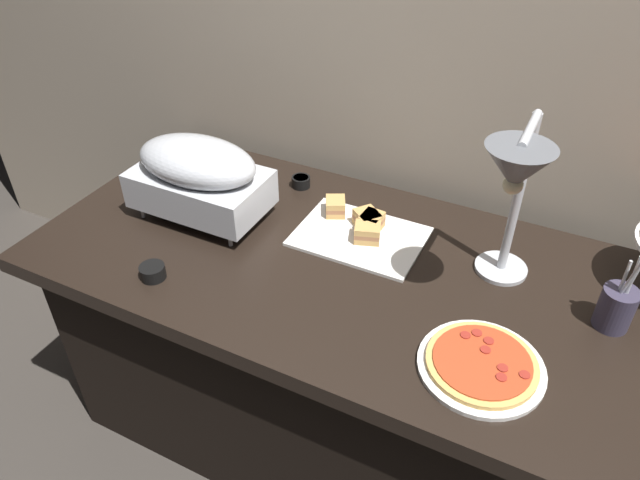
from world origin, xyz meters
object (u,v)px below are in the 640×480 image
(pizza_plate_front, at_px, (481,365))
(sauce_cup_near, at_px, (153,271))
(utensil_holder, at_px, (616,307))
(sandwich_platter, at_px, (360,229))
(heat_lamp, at_px, (515,181))
(sauce_cup_far, at_px, (301,181))
(chafing_dish, at_px, (199,175))

(pizza_plate_front, relative_size, sauce_cup_near, 4.19)
(utensil_holder, bearing_deg, sandwich_platter, 174.36)
(heat_lamp, relative_size, sauce_cup_near, 6.89)
(sauce_cup_far, bearing_deg, pizza_plate_front, -34.63)
(utensil_holder, bearing_deg, sauce_cup_far, 166.95)
(sauce_cup_far, height_order, utensil_holder, utensil_holder)
(chafing_dish, relative_size, sandwich_platter, 1.09)
(pizza_plate_front, distance_m, sauce_cup_far, 0.88)
(chafing_dish, relative_size, heat_lamp, 0.84)
(heat_lamp, xyz_separation_m, sauce_cup_near, (-0.82, -0.30, -0.34))
(chafing_dish, height_order, sauce_cup_near, chafing_dish)
(chafing_dish, xyz_separation_m, pizza_plate_front, (0.92, -0.22, -0.13))
(chafing_dish, xyz_separation_m, utensil_holder, (1.16, 0.05, -0.08))
(pizza_plate_front, distance_m, sauce_cup_near, 0.87)
(chafing_dish, distance_m, sandwich_platter, 0.50)
(chafing_dish, bearing_deg, utensil_holder, 2.58)
(sandwich_platter, height_order, sauce_cup_near, sandwich_platter)
(heat_lamp, xyz_separation_m, pizza_plate_front, (0.04, -0.22, -0.35))
(heat_lamp, distance_m, sauce_cup_far, 0.82)
(sandwich_platter, bearing_deg, sauce_cup_near, -134.31)
(chafing_dish, height_order, sandwich_platter, chafing_dish)
(sauce_cup_near, relative_size, utensil_holder, 0.29)
(heat_lamp, distance_m, utensil_holder, 0.42)
(heat_lamp, height_order, utensil_holder, heat_lamp)
(sandwich_platter, distance_m, sauce_cup_near, 0.60)
(sauce_cup_far, xyz_separation_m, utensil_holder, (0.97, -0.23, 0.04))
(chafing_dish, relative_size, utensil_holder, 1.72)
(heat_lamp, height_order, pizza_plate_front, heat_lamp)
(sandwich_platter, height_order, utensil_holder, utensil_holder)
(pizza_plate_front, height_order, sauce_cup_far, sauce_cup_far)
(sauce_cup_near, bearing_deg, utensil_holder, 17.88)
(chafing_dish, distance_m, sauce_cup_far, 0.36)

